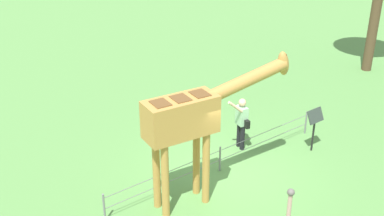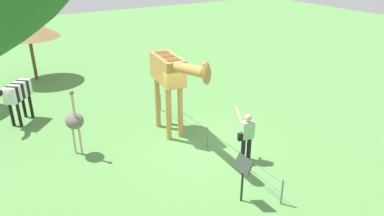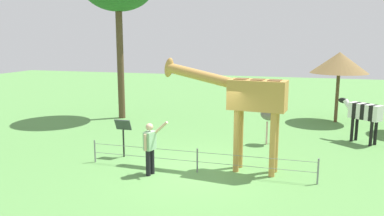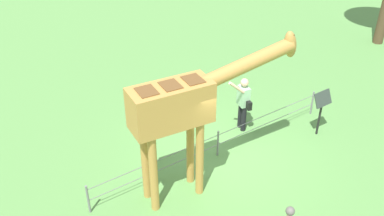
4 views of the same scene
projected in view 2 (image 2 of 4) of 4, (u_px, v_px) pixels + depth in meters
name	position (u px, v px, depth m)	size (l,w,h in m)	color
ground_plane	(203.00, 148.00, 12.23)	(60.00, 60.00, 0.00)	#568E47
giraffe	(171.00, 75.00, 12.16)	(3.98, 0.95, 3.45)	#BC8942
visitor	(247.00, 134.00, 11.20)	(0.73, 0.59, 1.67)	black
zebra	(17.00, 94.00, 13.57)	(1.58, 1.39, 1.66)	black
ostrich	(75.00, 121.00, 11.43)	(0.70, 0.56, 2.25)	#CC9E93
shade_hut_far	(28.00, 28.00, 17.58)	(2.96, 2.96, 3.09)	brown
info_sign	(243.00, 170.00, 9.31)	(0.56, 0.21, 1.32)	black
wire_fence	(207.00, 136.00, 12.14)	(7.05, 0.05, 0.75)	slate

